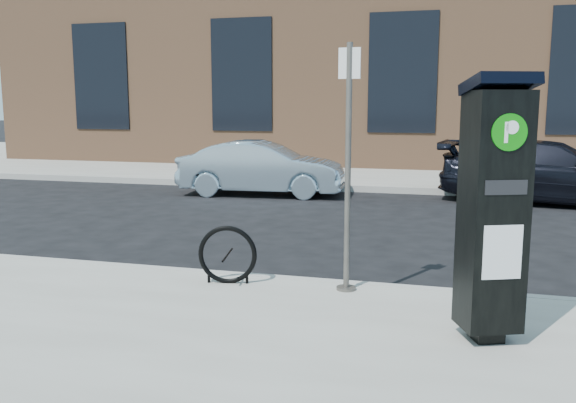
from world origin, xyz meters
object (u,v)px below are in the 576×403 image
(parking_kiosk, at_px, (493,207))
(bike_rack, at_px, (227,255))
(car_silver, at_px, (262,168))
(sign_pole, at_px, (348,171))
(car_dark, at_px, (550,172))

(parking_kiosk, height_order, bike_rack, parking_kiosk)
(bike_rack, height_order, car_silver, car_silver)
(parking_kiosk, bearing_deg, sign_pole, 120.11)
(parking_kiosk, xyz_separation_m, bike_rack, (-2.67, 0.97, -0.81))
(sign_pole, bearing_deg, car_silver, 118.84)
(car_silver, bearing_deg, sign_pole, -160.89)
(car_silver, height_order, car_dark, car_dark)
(car_silver, distance_m, car_dark, 6.31)
(parking_kiosk, relative_size, bike_rack, 3.38)
(sign_pole, height_order, car_dark, sign_pole)
(parking_kiosk, distance_m, bike_rack, 2.96)
(car_silver, bearing_deg, bike_rack, -170.21)
(bike_rack, bearing_deg, parking_kiosk, -30.27)
(sign_pole, height_order, bike_rack, sign_pole)
(bike_rack, bearing_deg, car_dark, 50.42)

